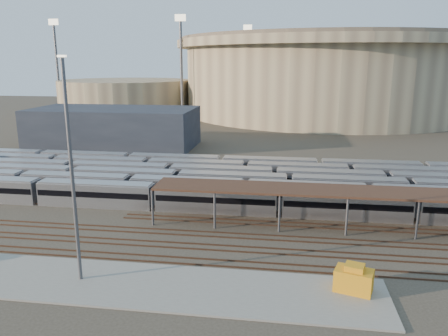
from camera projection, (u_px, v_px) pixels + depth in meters
ground at (209, 232)px, 57.52m from camera, size 420.00×420.00×0.00m
apron at (133, 284)px, 43.78m from camera, size 50.00×9.00×0.20m
subway_trains at (221, 181)px, 75.03m from camera, size 129.62×23.90×3.60m
inspection_shed at (379, 194)px, 57.11m from camera, size 60.30×6.00×5.30m
empty_tracks at (201, 247)px, 52.70m from camera, size 170.00×9.62×0.18m
stadium at (325, 74)px, 184.66m from camera, size 124.00×124.00×32.50m
secondary_arena at (126, 96)px, 189.16m from camera, size 56.00×56.00×14.00m
service_building at (114, 127)px, 114.07m from camera, size 42.00×20.00×10.00m
floodlight_0 at (181, 64)px, 162.50m from camera, size 4.00×1.00×38.40m
floodlight_1 at (57, 64)px, 179.77m from camera, size 4.00×1.00×38.40m
floodlight_3 at (247, 64)px, 207.76m from camera, size 4.00×1.00×38.40m
yard_light_pole at (72, 173)px, 42.06m from camera, size 0.80×0.36×22.23m
yellow_equipment at (354, 280)px, 42.10m from camera, size 4.02×3.15×2.20m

